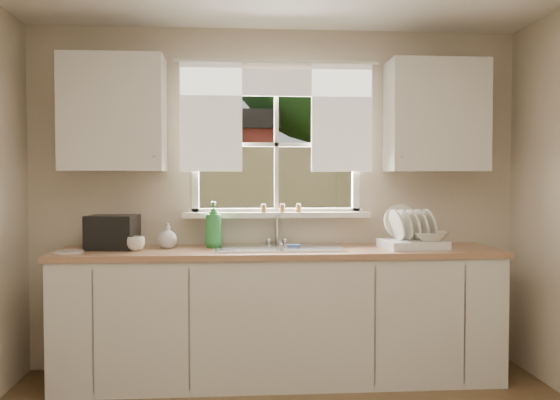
{
  "coord_description": "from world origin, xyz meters",
  "views": [
    {
      "loc": [
        -0.3,
        -2.39,
        1.39
      ],
      "look_at": [
        0.0,
        1.65,
        1.25
      ],
      "focal_mm": 38.0,
      "sensor_mm": 36.0,
      "label": 1
    }
  ],
  "objects": [
    {
      "name": "room_walls",
      "position": [
        0.0,
        -0.07,
        1.24
      ],
      "size": [
        3.62,
        4.02,
        2.5
      ],
      "color": "beige",
      "rests_on": "ground"
    },
    {
      "name": "window",
      "position": [
        0.0,
        2.0,
        1.49
      ],
      "size": [
        1.38,
        0.16,
        1.06
      ],
      "color": "white",
      "rests_on": "room_walls"
    },
    {
      "name": "curtains",
      "position": [
        0.0,
        1.95,
        1.93
      ],
      "size": [
        1.5,
        0.03,
        0.81
      ],
      "color": "white",
      "rests_on": "room_walls"
    },
    {
      "name": "base_cabinets",
      "position": [
        0.0,
        1.68,
        0.43
      ],
      "size": [
        3.0,
        0.62,
        0.87
      ],
      "primitive_type": "cube",
      "color": "silver",
      "rests_on": "ground"
    },
    {
      "name": "countertop",
      "position": [
        0.0,
        1.68,
        0.89
      ],
      "size": [
        3.04,
        0.65,
        0.04
      ],
      "primitive_type": "cube",
      "color": "#A87854",
      "rests_on": "base_cabinets"
    },
    {
      "name": "upper_cabinet_left",
      "position": [
        -1.15,
        1.82,
        1.85
      ],
      "size": [
        0.7,
        0.33,
        0.8
      ],
      "primitive_type": "cube",
      "color": "silver",
      "rests_on": "room_walls"
    },
    {
      "name": "upper_cabinet_right",
      "position": [
        1.15,
        1.82,
        1.85
      ],
      "size": [
        0.7,
        0.33,
        0.8
      ],
      "primitive_type": "cube",
      "color": "silver",
      "rests_on": "room_walls"
    },
    {
      "name": "wall_outlet",
      "position": [
        0.88,
        1.99,
        1.08
      ],
      "size": [
        0.08,
        0.01,
        0.12
      ],
      "primitive_type": "cube",
      "color": "beige",
      "rests_on": "room_walls"
    },
    {
      "name": "sill_jars",
      "position": [
        0.03,
        1.94,
        1.18
      ],
      "size": [
        0.3,
        0.04,
        0.06
      ],
      "color": "brown",
      "rests_on": "window"
    },
    {
      "name": "backyard",
      "position": [
        0.58,
        8.42,
        3.46
      ],
      "size": [
        20.0,
        10.0,
        6.13
      ],
      "color": "#335421",
      "rests_on": "ground"
    },
    {
      "name": "sink",
      "position": [
        0.0,
        1.71,
        0.84
      ],
      "size": [
        0.88,
        0.52,
        0.4
      ],
      "color": "#B7B7BC",
      "rests_on": "countertop"
    },
    {
      "name": "dish_rack",
      "position": [
        0.93,
        1.67,
        0.99
      ],
      "size": [
        0.46,
        0.38,
        0.3
      ],
      "color": "white",
      "rests_on": "countertop"
    },
    {
      "name": "bowl",
      "position": [
        1.05,
        1.62,
        1.0
      ],
      "size": [
        0.31,
        0.31,
        0.06
      ],
      "primitive_type": "imported",
      "rotation": [
        0.0,
        0.0,
        -0.35
      ],
      "color": "silver",
      "rests_on": "dish_rack"
    },
    {
      "name": "soap_bottle_a",
      "position": [
        -0.46,
        1.81,
        1.07
      ],
      "size": [
        0.15,
        0.15,
        0.33
      ],
      "primitive_type": "imported",
      "rotation": [
        0.0,
        0.0,
        0.27
      ],
      "color": "green",
      "rests_on": "countertop"
    },
    {
      "name": "soap_bottle_b",
      "position": [
        -0.46,
        1.89,
        1.01
      ],
      "size": [
        0.1,
        0.1,
        0.2
      ],
      "primitive_type": "imported",
      "rotation": [
        0.0,
        0.0,
        0.13
      ],
      "color": "#2C63A8",
      "rests_on": "countertop"
    },
    {
      "name": "soap_bottle_c",
      "position": [
        -0.78,
        1.78,
        1.0
      ],
      "size": [
        0.16,
        0.16,
        0.17
      ],
      "primitive_type": "imported",
      "rotation": [
        0.0,
        0.0,
        0.16
      ],
      "color": "beige",
      "rests_on": "countertop"
    },
    {
      "name": "saucer",
      "position": [
        -1.4,
        1.57,
        0.92
      ],
      "size": [
        0.2,
        0.2,
        0.01
      ],
      "primitive_type": "cylinder",
      "color": "silver",
      "rests_on": "countertop"
    },
    {
      "name": "cup",
      "position": [
        -0.98,
        1.64,
        0.96
      ],
      "size": [
        0.16,
        0.16,
        0.1
      ],
      "primitive_type": "imported",
      "rotation": [
        0.0,
        0.0,
        0.37
      ],
      "color": "silver",
      "rests_on": "countertop"
    },
    {
      "name": "black_appliance",
      "position": [
        -1.15,
        1.76,
        1.03
      ],
      "size": [
        0.35,
        0.31,
        0.23
      ],
      "primitive_type": "cube",
      "rotation": [
        0.0,
        0.0,
        -0.11
      ],
      "color": "black",
      "rests_on": "countertop"
    }
  ]
}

